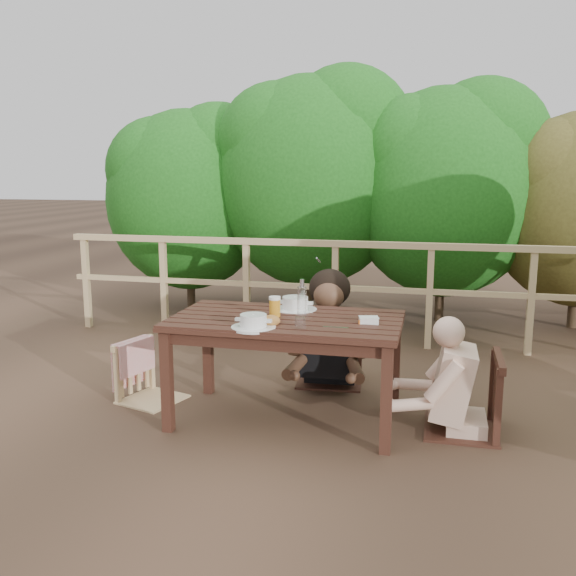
% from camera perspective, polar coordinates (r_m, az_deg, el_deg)
% --- Properties ---
extents(ground, '(60.00, 60.00, 0.00)m').
position_cam_1_polar(ground, '(4.33, -0.16, -11.92)').
color(ground, '#503827').
rests_on(ground, ground).
extents(table, '(1.51, 0.85, 0.70)m').
position_cam_1_polar(table, '(4.21, -0.16, -7.53)').
color(table, black).
rests_on(table, ground).
extents(chair_left, '(0.51, 0.51, 0.82)m').
position_cam_1_polar(chair_left, '(4.64, -12.48, -5.28)').
color(chair_left, tan).
rests_on(chair_left, ground).
extents(chair_far, '(0.54, 0.54, 1.02)m').
position_cam_1_polar(chair_far, '(4.93, 3.95, -2.91)').
color(chair_far, black).
rests_on(chair_far, ground).
extents(chair_right, '(0.48, 0.48, 0.97)m').
position_cam_1_polar(chair_right, '(4.14, 15.87, -6.24)').
color(chair_right, black).
rests_on(chair_right, ground).
extents(woman, '(0.63, 0.75, 1.42)m').
position_cam_1_polar(woman, '(4.90, 4.02, -0.56)').
color(woman, black).
rests_on(woman, ground).
extents(diner_right, '(0.62, 0.50, 1.24)m').
position_cam_1_polar(diner_right, '(4.10, 16.39, -4.47)').
color(diner_right, tan).
rests_on(diner_right, ground).
extents(railing, '(5.60, 0.10, 1.01)m').
position_cam_1_polar(railing, '(6.07, 4.33, -0.38)').
color(railing, tan).
rests_on(railing, ground).
extents(hedge_row, '(6.60, 1.60, 3.80)m').
position_cam_1_polar(hedge_row, '(7.11, 9.35, 12.41)').
color(hedge_row, '#185214').
rests_on(hedge_row, ground).
extents(soup_near, '(0.28, 0.28, 0.09)m').
position_cam_1_polar(soup_near, '(3.86, -3.19, -3.10)').
color(soup_near, white).
rests_on(soup_near, table).
extents(soup_far, '(0.30, 0.30, 0.10)m').
position_cam_1_polar(soup_far, '(4.35, 0.66, -1.48)').
color(soup_far, silver).
rests_on(soup_far, table).
extents(bread_roll, '(0.12, 0.09, 0.07)m').
position_cam_1_polar(bread_roll, '(3.93, -1.61, -3.01)').
color(bread_roll, '#AE662A').
rests_on(bread_roll, table).
extents(beer_glass, '(0.08, 0.08, 0.15)m').
position_cam_1_polar(beer_glass, '(4.12, -1.22, -1.81)').
color(beer_glass, gold).
rests_on(beer_glass, table).
extents(bottle, '(0.06, 0.06, 0.26)m').
position_cam_1_polar(bottle, '(4.13, 1.28, -0.98)').
color(bottle, silver).
rests_on(bottle, table).
extents(tumbler, '(0.07, 0.07, 0.08)m').
position_cam_1_polar(tumbler, '(3.83, 1.13, -3.28)').
color(tumbler, silver).
rests_on(tumbler, table).
extents(butter_tub, '(0.14, 0.11, 0.05)m').
position_cam_1_polar(butter_tub, '(3.99, 7.40, -3.01)').
color(butter_tub, white).
rests_on(butter_tub, table).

